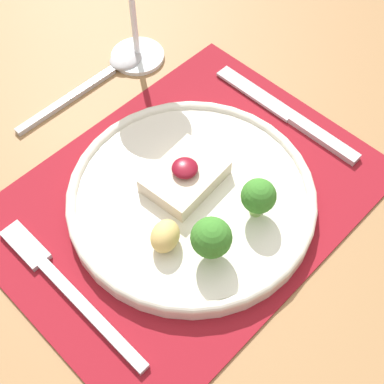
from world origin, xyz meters
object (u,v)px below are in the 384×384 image
fork (61,282)px  spoon (110,70)px  knife (294,119)px  dinner_plate (193,197)px

fork → spoon: (0.24, 0.20, -0.00)m
fork → knife: knife is taller
knife → dinner_plate: bearing=176.7°
knife → fork: bearing=172.5°
dinner_plate → knife: 0.18m
dinner_plate → fork: bearing=170.2°
spoon → dinner_plate: bearing=-108.2°
knife → spoon: bearing=112.1°
dinner_plate → fork: 0.17m
fork → spoon: 0.31m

